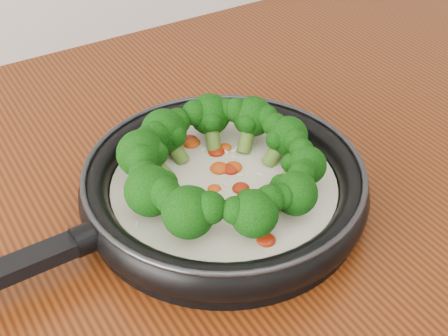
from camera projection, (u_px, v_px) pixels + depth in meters
skillet at (220, 182)px, 0.64m from camera, size 0.46×0.30×0.09m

